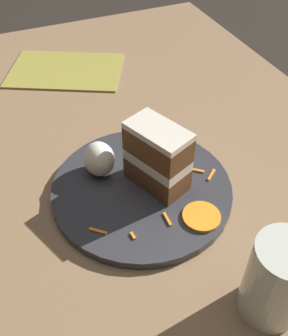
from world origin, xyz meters
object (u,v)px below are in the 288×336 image
object	(u,v)px
orange_garnish	(201,217)
cream_dollop	(99,159)
plate	(144,188)
menu_card	(66,70)
drinking_glass	(275,284)
cake_slice	(157,157)

from	to	relation	value
orange_garnish	cream_dollop	bearing A→B (deg)	-144.72
plate	menu_card	size ratio (longest dim) A/B	1.13
plate	drinking_glass	bearing A→B (deg)	15.31
cake_slice	orange_garnish	xyz separation A→B (m)	(0.09, 0.03, -0.05)
menu_card	cake_slice	bearing A→B (deg)	-147.95
drinking_glass	menu_card	bearing A→B (deg)	-172.72
cream_dollop	menu_card	xyz separation A→B (m)	(-0.35, 0.03, -0.04)
plate	orange_garnish	bearing A→B (deg)	28.99
menu_card	plate	bearing A→B (deg)	-150.83
orange_garnish	drinking_glass	distance (m)	0.15
cake_slice	drinking_glass	distance (m)	0.23
cake_slice	drinking_glass	world-z (taller)	cake_slice
drinking_glass	menu_card	world-z (taller)	drinking_glass
cream_dollop	menu_card	world-z (taller)	cream_dollop
orange_garnish	plate	bearing A→B (deg)	-151.01
plate	cream_dollop	xyz separation A→B (m)	(-0.05, -0.05, 0.04)
menu_card	orange_garnish	bearing A→B (deg)	-145.58
orange_garnish	drinking_glass	world-z (taller)	drinking_glass
cream_dollop	menu_card	size ratio (longest dim) A/B	0.23
plate	orange_garnish	size ratio (longest dim) A/B	5.07
plate	drinking_glass	world-z (taller)	drinking_glass
cake_slice	plate	bearing A→B (deg)	153.25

